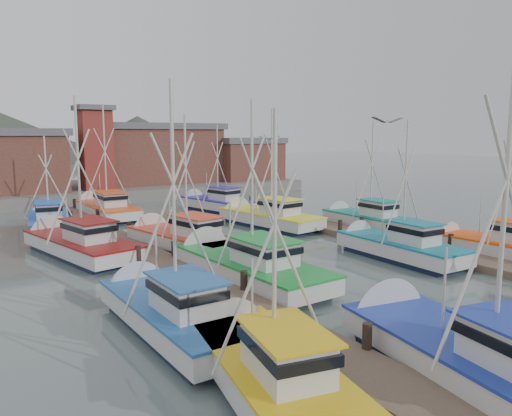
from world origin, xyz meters
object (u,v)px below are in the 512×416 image
lookout_tower (95,147)px  boat_4 (243,265)px  boat_8 (180,239)px  boat_12 (105,208)px  boat_0 (470,357)px

lookout_tower → boat_4: 32.95m
lookout_tower → boat_4: bearing=-94.4°
boat_4 → boat_8: (0.08, 7.18, -0.00)m
lookout_tower → boat_12: bearing=-103.1°
lookout_tower → boat_12: size_ratio=0.85×
boat_12 → boat_4: bearing=-90.3°
boat_4 → boat_12: size_ratio=1.00×
boat_0 → boat_4: bearing=100.2°
boat_4 → lookout_tower: bearing=83.6°
boat_0 → boat_8: size_ratio=1.13×
boat_0 → boat_8: (0.10, 19.14, -0.01)m
boat_0 → boat_12: boat_0 is taller
lookout_tower → boat_8: size_ratio=0.90×
lookout_tower → boat_12: 12.01m
lookout_tower → boat_0: boat_0 is taller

